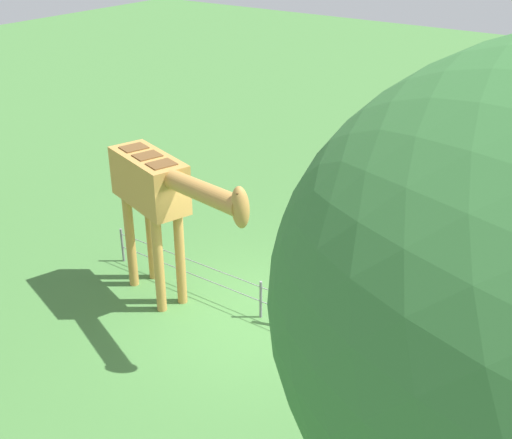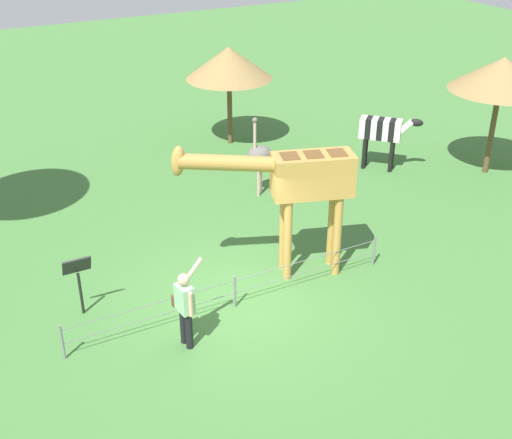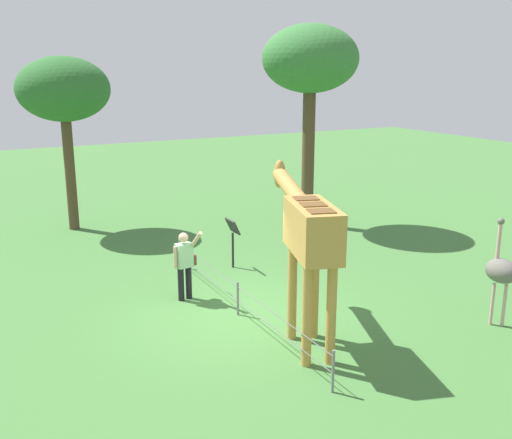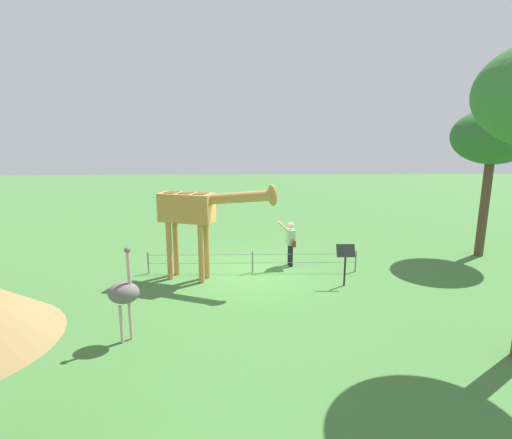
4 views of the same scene
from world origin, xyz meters
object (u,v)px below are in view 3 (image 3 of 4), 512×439
(tree_northeast, at_px, (63,91))
(giraffe, at_px, (308,232))
(ostrich, at_px, (502,271))
(info_sign, at_px, (233,233))
(visitor, at_px, (185,262))
(tree_east, at_px, (310,62))

(tree_northeast, bearing_deg, giraffe, -167.75)
(ostrich, relative_size, info_sign, 1.70)
(giraffe, distance_m, ostrich, 4.20)
(visitor, relative_size, info_sign, 1.28)
(giraffe, relative_size, info_sign, 2.85)
(visitor, distance_m, tree_northeast, 8.24)
(visitor, bearing_deg, ostrich, -129.87)
(tree_northeast, relative_size, info_sign, 4.16)
(giraffe, bearing_deg, info_sign, -8.23)
(visitor, relative_size, tree_northeast, 0.31)
(giraffe, distance_m, tree_east, 9.36)
(visitor, bearing_deg, info_sign, -52.22)
(visitor, height_order, ostrich, ostrich)
(tree_east, distance_m, tree_northeast, 7.76)
(tree_northeast, distance_m, info_sign, 7.45)
(giraffe, distance_m, tree_northeast, 10.97)
(info_sign, bearing_deg, tree_northeast, 26.54)
(giraffe, xyz_separation_m, info_sign, (4.60, -0.67, -1.26))
(giraffe, xyz_separation_m, ostrich, (-1.18, -3.89, -1.03))
(ostrich, height_order, info_sign, ostrich)
(ostrich, bearing_deg, tree_northeast, 27.87)
(ostrich, bearing_deg, info_sign, 29.20)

